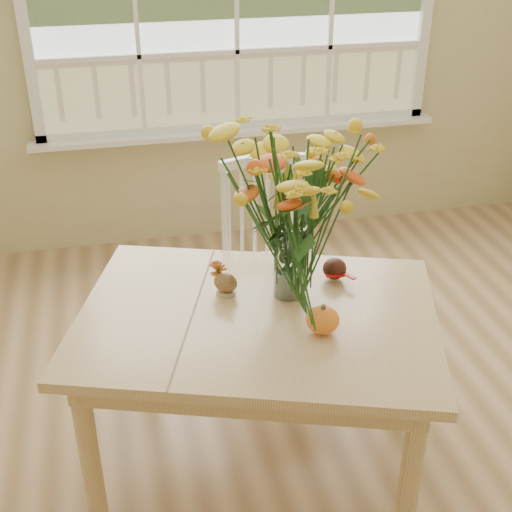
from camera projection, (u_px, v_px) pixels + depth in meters
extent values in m
cube|color=#957148|center=(359.00, 498.00, 2.54)|extent=(4.00, 4.50, 0.01)
cube|color=#C9B480|center=(235.00, 13.00, 3.80)|extent=(4.00, 0.02, 2.70)
cube|color=white|center=(239.00, 132.00, 4.06)|extent=(2.42, 0.12, 0.03)
cube|color=tan|center=(257.00, 318.00, 2.41)|extent=(1.47, 1.25, 0.04)
cube|color=tan|center=(257.00, 334.00, 2.45)|extent=(1.32, 1.10, 0.10)
cylinder|color=tan|center=(89.00, 450.00, 2.31)|extent=(0.07, 0.07, 0.63)
cylinder|color=tan|center=(142.00, 329.00, 2.93)|extent=(0.07, 0.07, 0.63)
cylinder|color=tan|center=(410.00, 476.00, 2.21)|extent=(0.07, 0.07, 0.63)
cylinder|color=tan|center=(394.00, 344.00, 2.84)|extent=(0.07, 0.07, 0.63)
cube|color=white|center=(276.00, 278.00, 3.05)|extent=(0.44, 0.42, 0.05)
cube|color=white|center=(268.00, 212.00, 3.08)|extent=(0.43, 0.04, 0.49)
cylinder|color=white|center=(247.00, 346.00, 3.00)|extent=(0.04, 0.04, 0.42)
cylinder|color=white|center=(233.00, 307.00, 3.27)|extent=(0.04, 0.04, 0.42)
cylinder|color=white|center=(320.00, 336.00, 3.06)|extent=(0.04, 0.04, 0.42)
cylinder|color=white|center=(301.00, 299.00, 3.33)|extent=(0.04, 0.04, 0.42)
cylinder|color=white|center=(289.00, 263.00, 2.45)|extent=(0.11, 0.11, 0.26)
ellipsoid|color=orange|center=(322.00, 321.00, 2.28)|extent=(0.11, 0.11, 0.09)
cylinder|color=#CCB78C|center=(226.00, 292.00, 2.51)|extent=(0.07, 0.07, 0.01)
ellipsoid|color=brown|center=(226.00, 282.00, 2.49)|extent=(0.11, 0.11, 0.08)
ellipsoid|color=#38160F|center=(335.00, 270.00, 2.59)|extent=(0.09, 0.09, 0.08)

